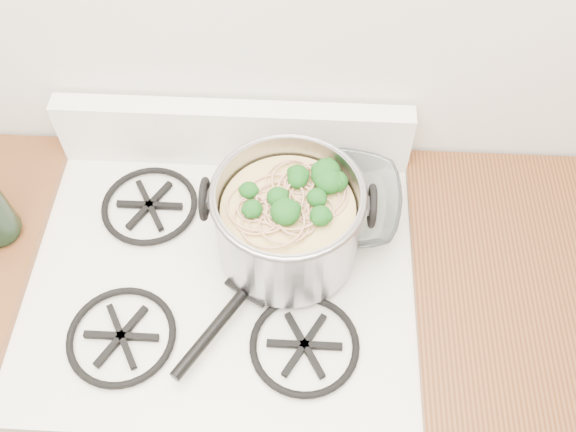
{
  "coord_description": "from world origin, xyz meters",
  "views": [
    {
      "loc": [
        0.16,
        0.64,
        2.01
      ],
      "look_at": [
        0.13,
        1.32,
        1.03
      ],
      "focal_mm": 40.0,
      "sensor_mm": 36.0,
      "label": 1
    }
  ],
  "objects": [
    {
      "name": "counter_left",
      "position": [
        -0.51,
        1.26,
        0.46
      ],
      "size": [
        0.25,
        0.65,
        0.92
      ],
      "color": "silver",
      "rests_on": "ground"
    },
    {
      "name": "glass_bowl",
      "position": [
        0.23,
        1.41,
        0.94
      ],
      "size": [
        0.11,
        0.11,
        0.02
      ],
      "primitive_type": "imported",
      "rotation": [
        0.0,
        0.0,
        -0.06
      ],
      "color": "white",
      "rests_on": "gas_range"
    },
    {
      "name": "spatula",
      "position": [
        0.08,
        1.25,
        0.94
      ],
      "size": [
        0.41,
        0.42,
        0.02
      ],
      "primitive_type": null,
      "rotation": [
        0.0,
        0.0,
        -0.55
      ],
      "color": "black",
      "rests_on": "gas_range"
    },
    {
      "name": "stock_pot",
      "position": [
        0.13,
        1.32,
        1.01
      ],
      "size": [
        0.32,
        0.29,
        0.19
      ],
      "color": "#919199",
      "rests_on": "gas_range"
    },
    {
      "name": "gas_range",
      "position": [
        0.0,
        1.26,
        0.44
      ],
      "size": [
        0.76,
        0.66,
        0.92
      ],
      "color": "white",
      "rests_on": "ground"
    }
  ]
}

